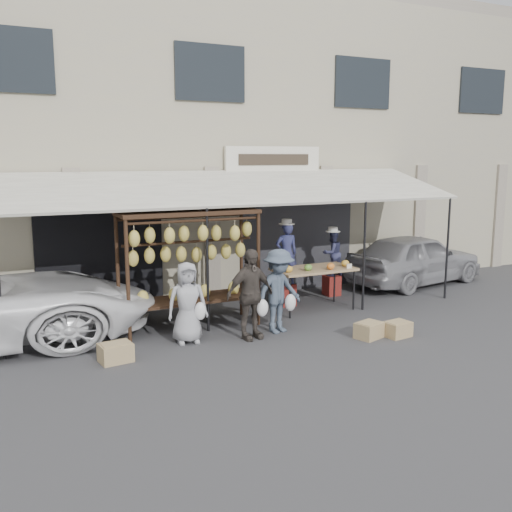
{
  "coord_description": "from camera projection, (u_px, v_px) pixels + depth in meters",
  "views": [
    {
      "loc": [
        -4.61,
        -8.49,
        3.2
      ],
      "look_at": [
        0.1,
        1.4,
        1.3
      ],
      "focal_mm": 40.0,
      "sensor_mm": 36.0,
      "label": 1
    }
  ],
  "objects": [
    {
      "name": "customer_mid",
      "position": [
        250.0,
        294.0,
        10.08
      ],
      "size": [
        1.0,
        0.55,
        1.62
      ],
      "primitive_type": "imported",
      "rotation": [
        0.0,
        0.0,
        0.17
      ],
      "color": "#403933",
      "rests_on": "ground_plane"
    },
    {
      "name": "crate_near_b",
      "position": [
        397.0,
        329.0,
        10.3
      ],
      "size": [
        0.5,
        0.41,
        0.27
      ],
      "primitive_type": "cube",
      "rotation": [
        0.0,
        0.0,
        0.14
      ],
      "color": "tan",
      "rests_on": "ground_plane"
    },
    {
      "name": "shophouse",
      "position": [
        170.0,
        140.0,
        15.21
      ],
      "size": [
        24.0,
        6.15,
        7.3
      ],
      "color": "#9D9682",
      "rests_on": "ground_plane"
    },
    {
      "name": "awning",
      "position": [
        233.0,
        188.0,
        11.64
      ],
      "size": [
        10.0,
        2.35,
        2.92
      ],
      "color": "silver",
      "rests_on": "ground_plane"
    },
    {
      "name": "produce_table",
      "position": [
        315.0,
        270.0,
        11.97
      ],
      "size": [
        1.7,
        0.9,
        1.04
      ],
      "color": "#997F52",
      "rests_on": "ground_plane"
    },
    {
      "name": "sedan",
      "position": [
        415.0,
        259.0,
        14.47
      ],
      "size": [
        4.09,
        2.2,
        1.32
      ],
      "primitive_type": "imported",
      "rotation": [
        0.0,
        0.0,
        1.74
      ],
      "color": "gray",
      "rests_on": "ground_plane"
    },
    {
      "name": "customer_right",
      "position": [
        279.0,
        291.0,
        10.45
      ],
      "size": [
        1.13,
        0.83,
        1.56
      ],
      "primitive_type": "imported",
      "rotation": [
        0.0,
        0.0,
        0.27
      ],
      "color": "#414D5E",
      "rests_on": "ground_plane"
    },
    {
      "name": "customer_left",
      "position": [
        187.0,
        303.0,
        9.88
      ],
      "size": [
        0.74,
        0.53,
        1.43
      ],
      "primitive_type": "imported",
      "rotation": [
        0.0,
        0.0,
        -0.11
      ],
      "color": "#98999E",
      "rests_on": "ground_plane"
    },
    {
      "name": "vendor_left",
      "position": [
        286.0,
        253.0,
        12.29
      ],
      "size": [
        0.53,
        0.39,
        1.34
      ],
      "primitive_type": "imported",
      "rotation": [
        0.0,
        0.0,
        2.98
      ],
      "color": "navy",
      "rests_on": "stool_left"
    },
    {
      "name": "stool_left",
      "position": [
        286.0,
        295.0,
        12.45
      ],
      "size": [
        0.44,
        0.44,
        0.48
      ],
      "primitive_type": "cube",
      "rotation": [
        0.0,
        0.0,
        0.33
      ],
      "color": "maroon",
      "rests_on": "ground_plane"
    },
    {
      "name": "banana_rack",
      "position": [
        190.0,
        247.0,
        10.57
      ],
      "size": [
        2.6,
        0.9,
        2.24
      ],
      "color": "black",
      "rests_on": "ground_plane"
    },
    {
      "name": "vendor_right",
      "position": [
        332.0,
        253.0,
        13.24
      ],
      "size": [
        0.57,
        0.47,
        1.07
      ],
      "primitive_type": "imported",
      "rotation": [
        0.0,
        0.0,
        3.27
      ],
      "color": "#33355A",
      "rests_on": "stool_right"
    },
    {
      "name": "crate_near_a",
      "position": [
        369.0,
        330.0,
        10.22
      ],
      "size": [
        0.56,
        0.49,
        0.28
      ],
      "primitive_type": "cube",
      "rotation": [
        0.0,
        0.0,
        0.31
      ],
      "color": "tan",
      "rests_on": "ground_plane"
    },
    {
      "name": "stool_right",
      "position": [
        332.0,
        285.0,
        13.37
      ],
      "size": [
        0.41,
        0.41,
        0.47
      ],
      "primitive_type": "cube",
      "rotation": [
        0.0,
        0.0,
        -0.29
      ],
      "color": "maroon",
      "rests_on": "ground_plane"
    },
    {
      "name": "crate_far",
      "position": [
        116.0,
        353.0,
        9.03
      ],
      "size": [
        0.54,
        0.44,
        0.3
      ],
      "primitive_type": "cube",
      "rotation": [
        0.0,
        0.0,
        0.13
      ],
      "color": "tan",
      "rests_on": "ground_plane"
    },
    {
      "name": "ground_plane",
      "position": [
        285.0,
        341.0,
        10.06
      ],
      "size": [
        90.0,
        90.0,
        0.0
      ],
      "primitive_type": "plane",
      "color": "#2D2D30"
    }
  ]
}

